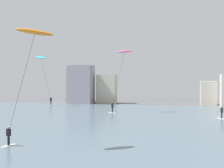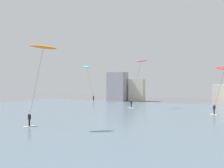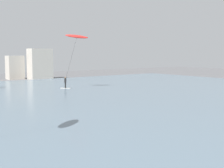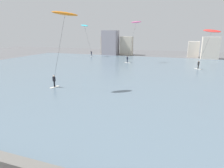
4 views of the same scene
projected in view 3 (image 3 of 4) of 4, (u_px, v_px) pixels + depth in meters
The scene contains 2 objects.
water_bay at pixel (41, 101), 31.70m from camera, with size 84.00×52.00×0.10m, color slate.
kitesurfer_red at pixel (76, 41), 42.56m from camera, with size 3.88×2.70×7.93m.
Camera 3 is at (-12.78, 1.11, 5.04)m, focal length 47.85 mm.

